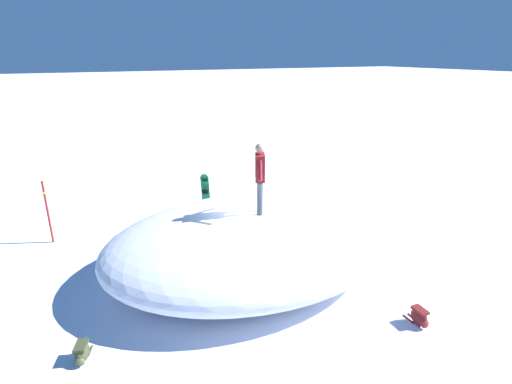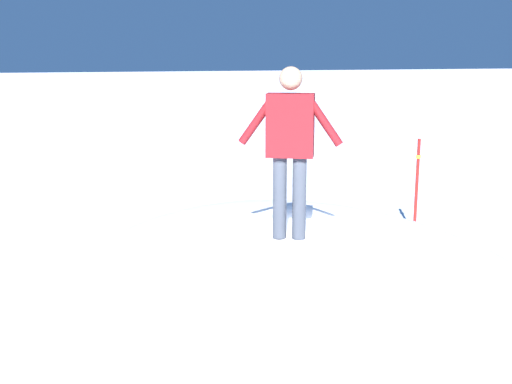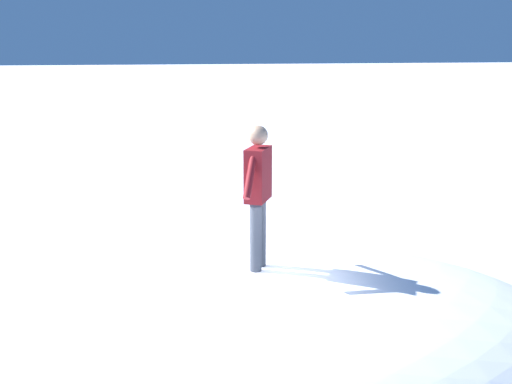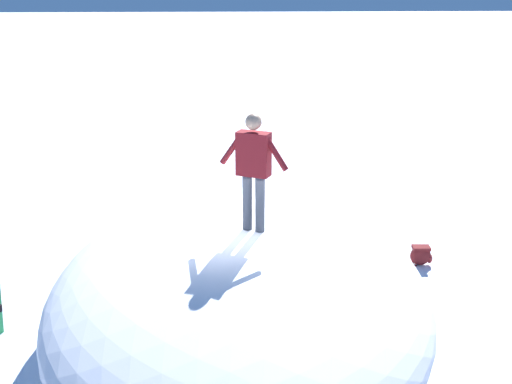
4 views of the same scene
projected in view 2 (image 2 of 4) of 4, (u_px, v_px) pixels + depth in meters
snow_mound at (302, 308)px, 6.85m from camera, size 7.92×6.04×1.70m
snowboarder_standing at (290, 141)px, 6.29m from camera, size 0.53×0.98×1.74m
backpack_far at (128, 259)px, 10.54m from camera, size 0.39×0.63×0.37m
trail_marker_pole at (417, 186)px, 12.36m from camera, size 0.10×0.10×1.95m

